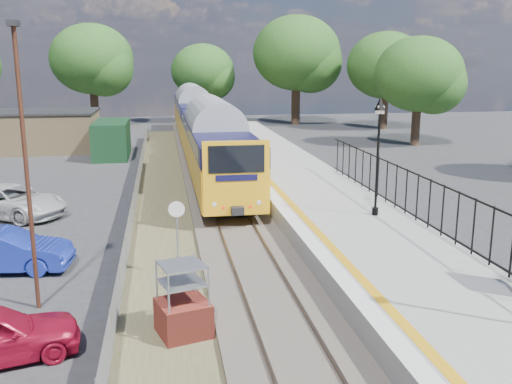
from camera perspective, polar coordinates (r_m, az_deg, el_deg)
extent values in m
plane|color=#2D2D30|center=(16.34, 1.56, -11.59)|extent=(120.00, 120.00, 0.00)
cube|color=#473F38|center=(25.65, -2.68, -2.24)|extent=(3.40, 80.00, 0.20)
cube|color=#4C472D|center=(23.58, -9.12, -3.92)|extent=(2.60, 70.00, 0.06)
cube|color=brown|center=(25.55, -4.28, -2.04)|extent=(0.07, 80.00, 0.14)
cube|color=brown|center=(25.71, -1.09, -1.91)|extent=(0.07, 80.00, 0.14)
cube|color=gray|center=(24.51, 7.68, -2.21)|extent=(5.00, 70.00, 0.90)
cube|color=silver|center=(23.84, 2.53, -1.40)|extent=(0.50, 70.00, 0.01)
cube|color=#EAA314|center=(23.95, 3.71, -1.35)|extent=(0.30, 70.00, 0.01)
cylinder|color=black|center=(22.88, 11.82, -1.89)|extent=(0.24, 0.24, 0.30)
cylinder|color=black|center=(22.50, 12.03, 2.67)|extent=(0.10, 0.10, 3.70)
cube|color=black|center=(22.25, 12.27, 7.62)|extent=(0.08, 0.08, 0.30)
cube|color=beige|center=(22.23, 12.29, 8.05)|extent=(0.26, 0.26, 0.30)
cone|color=black|center=(22.21, 12.32, 8.64)|extent=(0.44, 0.44, 0.50)
cube|color=black|center=(19.95, 18.99, 0.24)|extent=(0.05, 26.00, 0.05)
cube|color=tan|center=(47.78, -20.47, 5.69)|extent=(8.00, 6.00, 3.00)
cube|color=black|center=(47.64, -20.62, 7.54)|extent=(8.20, 6.20, 0.15)
cube|color=#13361E|center=(43.11, -14.23, 5.15)|extent=(2.40, 6.00, 2.60)
cylinder|color=#332319|center=(65.18, -15.82, 8.08)|extent=(0.88, 0.88, 3.85)
ellipsoid|color=#1C4717|center=(65.00, -16.11, 12.67)|extent=(8.80, 8.80, 7.48)
cylinder|color=#332319|center=(66.98, -5.27, 8.32)|extent=(0.72, 0.72, 3.15)
ellipsoid|color=#1C4717|center=(66.79, -5.34, 11.97)|extent=(7.20, 7.20, 6.12)
cylinder|color=#332319|center=(64.51, 3.99, 8.64)|extent=(0.96, 0.96, 4.20)
ellipsoid|color=#1C4717|center=(64.36, 4.07, 13.70)|extent=(9.60, 9.60, 8.16)
cylinder|color=#332319|center=(61.25, 12.67, 7.81)|extent=(0.80, 0.80, 3.50)
ellipsoid|color=#1C4717|center=(61.05, 12.89, 12.25)|extent=(8.00, 8.00, 6.80)
cylinder|color=#332319|center=(49.51, 15.67, 6.33)|extent=(0.72, 0.72, 3.15)
ellipsoid|color=#1C4717|center=(49.25, 15.98, 11.27)|extent=(7.20, 7.20, 6.12)
cube|color=#EAA314|center=(32.73, -4.28, 3.87)|extent=(2.80, 20.00, 1.90)
cube|color=#100F37|center=(32.55, -4.32, 6.13)|extent=(2.82, 20.00, 0.90)
cube|color=black|center=(32.55, -4.32, 6.13)|extent=(2.82, 18.00, 0.70)
cube|color=black|center=(32.93, -4.25, 1.84)|extent=(2.00, 18.00, 0.45)
cube|color=#EAA314|center=(53.12, -6.32, 7.26)|extent=(2.80, 20.00, 1.90)
cube|color=#100F37|center=(53.02, -6.36, 8.66)|extent=(2.82, 20.00, 0.90)
cube|color=black|center=(53.02, -6.36, 8.66)|extent=(2.82, 18.00, 0.70)
cube|color=black|center=(53.25, -6.29, 5.99)|extent=(2.00, 18.00, 0.45)
cube|color=black|center=(22.49, -1.97, 3.30)|extent=(2.24, 0.04, 1.10)
cube|color=maroon|center=(14.78, -7.28, -12.47)|extent=(1.49, 1.49, 0.93)
cylinder|color=#999EA3|center=(18.31, -7.85, -5.14)|extent=(0.06, 0.06, 2.29)
cylinder|color=silver|center=(17.94, -7.96, -1.72)|extent=(0.51, 0.07, 0.51)
cylinder|color=#432216|center=(16.42, -21.94, 1.64)|extent=(0.12, 0.12, 7.67)
cube|color=black|center=(16.19, -23.12, 15.26)|extent=(0.25, 0.50, 0.15)
imported|color=#192B9B|center=(20.58, -23.88, -5.40)|extent=(4.42, 1.94, 1.41)
imported|color=silver|center=(27.66, -23.37, -0.86)|extent=(5.67, 4.63, 1.44)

